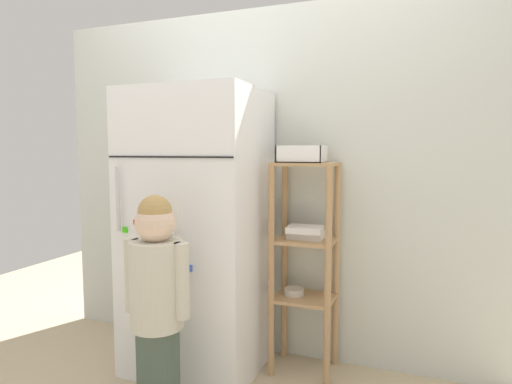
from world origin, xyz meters
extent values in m
plane|color=tan|center=(0.00, 0.00, 0.00)|extent=(6.00, 6.00, 0.00)
cube|color=silver|center=(0.00, 0.34, 1.03)|extent=(2.80, 0.03, 2.07)
cube|color=white|center=(-0.28, 0.02, 0.78)|extent=(0.72, 0.59, 1.57)
cube|color=black|center=(-0.28, -0.28, 1.20)|extent=(0.70, 0.01, 0.01)
cylinder|color=silver|center=(-0.57, -0.30, 0.99)|extent=(0.02, 0.02, 0.33)
cube|color=white|center=(-0.27, -0.28, 0.92)|extent=(0.12, 0.01, 0.18)
cube|color=red|center=(-0.32, -0.28, 0.51)|extent=(0.04, 0.01, 0.04)
cube|color=#3E6CE1|center=(-0.17, -0.28, 0.66)|extent=(0.03, 0.01, 0.03)
cube|color=#C01CE9|center=(-0.26, -0.28, 0.64)|extent=(0.03, 0.01, 0.03)
cube|color=#5EEB3B|center=(-0.28, -0.28, 0.40)|extent=(0.03, 0.02, 0.03)
cube|color=#3CDA15|center=(-0.55, -0.28, 0.82)|extent=(0.03, 0.01, 0.03)
cube|color=red|center=(-0.48, -0.28, 0.87)|extent=(0.03, 0.01, 0.02)
cube|color=#CE5C1C|center=(-0.39, -0.28, 0.49)|extent=(0.04, 0.02, 0.04)
cube|color=#4A5C4D|center=(-0.23, -0.47, 0.21)|extent=(0.17, 0.11, 0.42)
cylinder|color=beige|center=(-0.23, -0.47, 0.63)|extent=(0.24, 0.24, 0.40)
sphere|color=beige|center=(-0.23, -0.40, 0.82)|extent=(0.11, 0.11, 0.11)
sphere|color=beige|center=(-0.23, -0.47, 0.91)|extent=(0.18, 0.18, 0.18)
sphere|color=tan|center=(-0.23, -0.47, 0.96)|extent=(0.15, 0.15, 0.15)
cylinder|color=beige|center=(-0.36, -0.47, 0.66)|extent=(0.07, 0.07, 0.34)
cylinder|color=beige|center=(-0.10, -0.47, 0.66)|extent=(0.07, 0.07, 0.34)
cylinder|color=tan|center=(0.15, 0.05, 0.59)|extent=(0.04, 0.04, 1.17)
cylinder|color=tan|center=(0.45, 0.05, 0.59)|extent=(0.04, 0.04, 1.17)
cylinder|color=tan|center=(0.15, 0.30, 0.59)|extent=(0.04, 0.04, 1.17)
cylinder|color=tan|center=(0.45, 0.30, 0.59)|extent=(0.04, 0.04, 1.17)
cube|color=tan|center=(0.30, 0.17, 1.16)|extent=(0.33, 0.27, 0.02)
cube|color=tan|center=(0.30, 0.17, 0.74)|extent=(0.33, 0.27, 0.02)
cube|color=tan|center=(0.30, 0.17, 0.42)|extent=(0.33, 0.27, 0.02)
cube|color=white|center=(0.30, 0.19, 0.77)|extent=(0.19, 0.16, 0.04)
cube|color=white|center=(0.30, 0.17, 0.80)|extent=(0.20, 0.17, 0.03)
cylinder|color=beige|center=(0.24, 0.17, 0.44)|extent=(0.11, 0.11, 0.04)
cube|color=white|center=(0.28, 0.16, 1.17)|extent=(0.24, 0.18, 0.01)
cube|color=white|center=(0.28, 0.07, 1.22)|extent=(0.24, 0.01, 0.09)
cube|color=white|center=(0.28, 0.25, 1.22)|extent=(0.24, 0.01, 0.09)
cube|color=white|center=(0.16, 0.16, 1.22)|extent=(0.01, 0.18, 0.09)
cube|color=white|center=(0.40, 0.16, 1.22)|extent=(0.01, 0.18, 0.09)
sphere|color=#9D3B1F|center=(0.28, 0.19, 1.21)|extent=(0.07, 0.07, 0.07)
sphere|color=maroon|center=(0.31, 0.17, 1.21)|extent=(0.07, 0.07, 0.07)
sphere|color=orange|center=(0.24, 0.14, 1.21)|extent=(0.07, 0.07, 0.07)
camera|label=1|loc=(0.87, -2.12, 1.23)|focal=30.46mm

